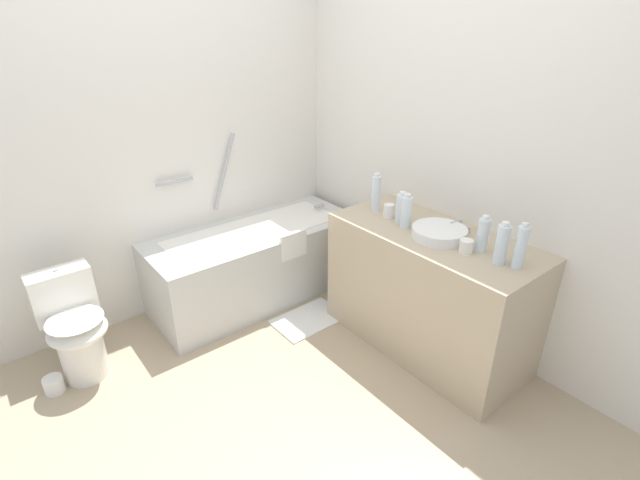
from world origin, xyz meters
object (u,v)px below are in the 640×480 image
Objects in this scene: water_bottle_5 at (406,212)px; water_bottle_4 at (502,244)px; water_bottle_1 at (376,193)px; drinking_glass_0 at (389,211)px; water_bottle_3 at (401,208)px; toilet at (75,328)px; sink_faucet at (459,225)px; toilet_paper_roll at (54,385)px; bath_mat at (308,319)px; water_bottle_0 at (520,247)px; drinking_glass_1 at (466,246)px; bathtub at (256,261)px; water_bottle_2 at (483,235)px; sink_basin at (439,233)px.

water_bottle_4 is at bearing -86.62° from water_bottle_5.
water_bottle_1 is 3.00× the size of drinking_glass_0.
water_bottle_3 is 0.71m from water_bottle_4.
toilet is 2.07m from water_bottle_1.
water_bottle_4 is at bearing -116.33° from sink_faucet.
drinking_glass_0 is at bearing -18.96° from toilet_paper_roll.
water_bottle_5 is 1.12m from bath_mat.
water_bottle_0 reaches higher than drinking_glass_0.
water_bottle_3 is 1.10m from bath_mat.
water_bottle_4 is at bearing -80.31° from drinking_glass_1.
bathtub is at bearing 121.77° from drinking_glass_0.
sink_faucet is 0.60× the size of water_bottle_0.
water_bottle_1 reaches higher than water_bottle_2.
water_bottle_2 is at bearing -86.22° from drinking_glass_0.
toilet is at bearing 152.15° from water_bottle_5.
water_bottle_1 is (0.02, 0.56, 0.09)m from sink_basin.
water_bottle_2 reaches higher than water_bottle_3.
toilet is at bearing 149.90° from sink_faucet.
bath_mat is (-0.42, 1.15, -0.93)m from water_bottle_4.
bath_mat is at bearing -12.97° from toilet_paper_roll.
toilet is 2.61× the size of water_bottle_1.
bathtub is 1.56m from sink_faucet.
sink_faucet is 0.34m from water_bottle_5.
drinking_glass_1 is 1.34m from bath_mat.
bath_mat is at bearing -78.82° from bathtub.
water_bottle_0 is 1.61m from bath_mat.
drinking_glass_0 reaches higher than toilet_paper_roll.
water_bottle_2 is at bearing -69.35° from bathtub.
drinking_glass_1 is at bearing -94.13° from water_bottle_1.
water_bottle_3 is (0.53, -0.96, 0.61)m from bathtub.
toilet is at bearing 142.75° from water_bottle_2.
sink_faucet is 0.30× the size of bath_mat.
bathtub reaches higher than water_bottle_5.
water_bottle_2 is at bearing -80.18° from sink_basin.
water_bottle_1 is (1.87, -0.63, 0.61)m from toilet.
sink_faucet is 0.63× the size of water_bottle_4.
water_bottle_4 is 2.19× the size of toilet_paper_roll.
water_bottle_5 is 0.45m from drinking_glass_1.
sink_basin is at bearing -79.10° from water_bottle_5.
sink_basin is 0.32m from water_bottle_3.
bath_mat is at bearing 119.91° from sink_basin.
water_bottle_1 reaches higher than water_bottle_3.
water_bottle_5 is at bearing 95.52° from water_bottle_0.
water_bottle_1 reaches higher than sink_basin.
drinking_glass_0 is (-0.02, -0.14, -0.08)m from water_bottle_1.
water_bottle_3 is 0.53m from drinking_glass_1.
bathtub is 6.18× the size of water_bottle_1.
water_bottle_5 is 2.04× the size of toilet_paper_roll.
toilet is 2.13m from water_bottle_3.
drinking_glass_1 is 0.15× the size of bath_mat.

